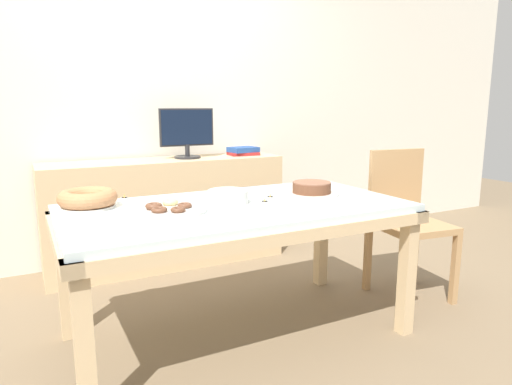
{
  "coord_description": "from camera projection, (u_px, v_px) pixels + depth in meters",
  "views": [
    {
      "loc": [
        -0.96,
        -2.07,
        1.22
      ],
      "look_at": [
        0.09,
        -0.03,
        0.78
      ],
      "focal_mm": 32.0,
      "sensor_mm": 36.0,
      "label": 1
    }
  ],
  "objects": [
    {
      "name": "plate_stack",
      "position": [
        228.0,
        197.0,
        2.36
      ],
      "size": [
        0.21,
        0.21,
        0.07
      ],
      "color": "silver",
      "rests_on": "dining_table"
    },
    {
      "name": "cake_chocolate_round",
      "position": [
        312.0,
        189.0,
        2.59
      ],
      "size": [
        0.31,
        0.31,
        0.07
      ],
      "color": "silver",
      "rests_on": "dining_table"
    },
    {
      "name": "ground_plane",
      "position": [
        238.0,
        334.0,
        2.47
      ],
      "size": [
        12.0,
        12.0,
        0.0
      ],
      "primitive_type": "plane",
      "color": "#7A664C"
    },
    {
      "name": "cake_golden_bundt",
      "position": [
        88.0,
        199.0,
        2.26
      ],
      "size": [
        0.29,
        0.29,
        0.09
      ],
      "color": "silver",
      "rests_on": "dining_table"
    },
    {
      "name": "tealight_centre",
      "position": [
        124.0,
        199.0,
        2.44
      ],
      "size": [
        0.04,
        0.04,
        0.04
      ],
      "color": "silver",
      "rests_on": "dining_table"
    },
    {
      "name": "tealight_near_front",
      "position": [
        265.0,
        202.0,
        2.34
      ],
      "size": [
        0.04,
        0.04,
        0.04
      ],
      "color": "silver",
      "rests_on": "dining_table"
    },
    {
      "name": "book_stack",
      "position": [
        243.0,
        151.0,
        3.72
      ],
      "size": [
        0.24,
        0.2,
        0.07
      ],
      "color": "maroon",
      "rests_on": "sideboard"
    },
    {
      "name": "wall_back",
      "position": [
        152.0,
        95.0,
        3.6
      ],
      "size": [
        8.0,
        0.1,
        2.6
      ],
      "primitive_type": "cube",
      "color": "silver",
      "rests_on": "ground"
    },
    {
      "name": "computer_monitor",
      "position": [
        187.0,
        133.0,
        3.47
      ],
      "size": [
        0.42,
        0.2,
        0.38
      ],
      "color": "#262628",
      "rests_on": "sideboard"
    },
    {
      "name": "chair",
      "position": [
        405.0,
        215.0,
        2.94
      ],
      "size": [
        0.47,
        0.47,
        0.94
      ],
      "color": "tan",
      "rests_on": "ground"
    },
    {
      "name": "pastry_platter",
      "position": [
        169.0,
        209.0,
        2.18
      ],
      "size": [
        0.36,
        0.36,
        0.04
      ],
      "color": "silver",
      "rests_on": "dining_table"
    },
    {
      "name": "dining_table",
      "position": [
        237.0,
        220.0,
        2.35
      ],
      "size": [
        1.76,
        0.91,
        0.72
      ],
      "color": "silver",
      "rests_on": "ground"
    },
    {
      "name": "tealight_right_edge",
      "position": [
        270.0,
        198.0,
        2.46
      ],
      "size": [
        0.04,
        0.04,
        0.04
      ],
      "color": "silver",
      "rests_on": "dining_table"
    },
    {
      "name": "sideboard",
      "position": [
        167.0,
        212.0,
        3.51
      ],
      "size": [
        1.79,
        0.44,
        0.82
      ],
      "color": "#D1B284",
      "rests_on": "ground"
    }
  ]
}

